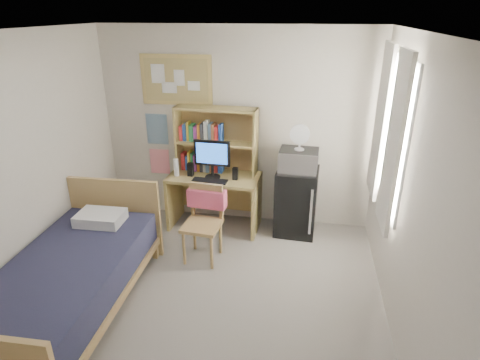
% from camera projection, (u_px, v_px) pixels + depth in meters
% --- Properties ---
extents(floor, '(3.60, 4.20, 0.02)m').
position_uv_depth(floor, '(199.00, 318.00, 3.90)').
color(floor, gray).
rests_on(floor, ground).
extents(ceiling, '(3.60, 4.20, 0.02)m').
position_uv_depth(ceiling, '(185.00, 33.00, 2.88)').
color(ceiling, silver).
rests_on(ceiling, wall_back).
extents(wall_back, '(3.60, 0.04, 2.60)m').
position_uv_depth(wall_back, '(236.00, 129.00, 5.29)').
color(wall_back, beige).
rests_on(wall_back, floor).
extents(wall_left, '(0.04, 4.20, 2.60)m').
position_uv_depth(wall_left, '(3.00, 183.00, 3.66)').
color(wall_left, beige).
rests_on(wall_left, floor).
extents(wall_right, '(0.04, 4.20, 2.60)m').
position_uv_depth(wall_right, '(417.00, 213.00, 3.11)').
color(wall_right, beige).
rests_on(wall_right, floor).
extents(window_unit, '(0.10, 1.40, 1.70)m').
position_uv_depth(window_unit, '(390.00, 132.00, 4.09)').
color(window_unit, white).
rests_on(window_unit, wall_right).
extents(curtain_left, '(0.04, 0.55, 1.70)m').
position_uv_depth(curtain_left, '(394.00, 144.00, 3.73)').
color(curtain_left, white).
rests_on(curtain_left, wall_right).
extents(curtain_right, '(0.04, 0.55, 1.70)m').
position_uv_depth(curtain_right, '(381.00, 122.00, 4.46)').
color(curtain_right, white).
rests_on(curtain_right, wall_right).
extents(bulletin_board, '(0.94, 0.03, 0.64)m').
position_uv_depth(bulletin_board, '(176.00, 80.00, 5.15)').
color(bulletin_board, tan).
rests_on(bulletin_board, wall_back).
extents(poster_wave, '(0.30, 0.01, 0.42)m').
position_uv_depth(poster_wave, '(157.00, 129.00, 5.47)').
color(poster_wave, '#225889').
rests_on(poster_wave, wall_back).
extents(poster_japan, '(0.28, 0.01, 0.36)m').
position_uv_depth(poster_japan, '(160.00, 161.00, 5.65)').
color(poster_japan, '#ED2947').
rests_on(poster_japan, wall_back).
extents(desk, '(1.22, 0.65, 0.74)m').
position_uv_depth(desk, '(215.00, 201.00, 5.41)').
color(desk, tan).
rests_on(desk, floor).
extents(desk_chair, '(0.50, 0.50, 0.91)m').
position_uv_depth(desk_chair, '(202.00, 225.00, 4.64)').
color(desk_chair, tan).
rests_on(desk_chair, floor).
extents(mini_fridge, '(0.55, 0.55, 0.88)m').
position_uv_depth(mini_fridge, '(296.00, 201.00, 5.25)').
color(mini_fridge, black).
rests_on(mini_fridge, floor).
extents(bed, '(1.11, 2.16, 0.59)m').
position_uv_depth(bed, '(70.00, 287.00, 3.86)').
color(bed, '#1C1D32').
rests_on(bed, floor).
extents(hutch, '(1.08, 0.32, 0.87)m').
position_uv_depth(hutch, '(216.00, 141.00, 5.22)').
color(hutch, tan).
rests_on(hutch, desk).
extents(monitor, '(0.47, 0.06, 0.50)m').
position_uv_depth(monitor, '(212.00, 160.00, 5.11)').
color(monitor, black).
rests_on(monitor, desk).
extents(keyboard, '(0.45, 0.16, 0.02)m').
position_uv_depth(keyboard, '(210.00, 181.00, 5.07)').
color(keyboard, black).
rests_on(keyboard, desk).
extents(speaker_left, '(0.07, 0.07, 0.17)m').
position_uv_depth(speaker_left, '(190.00, 170.00, 5.23)').
color(speaker_left, black).
rests_on(speaker_left, desk).
extents(speaker_right, '(0.07, 0.07, 0.16)m').
position_uv_depth(speaker_right, '(235.00, 174.00, 5.11)').
color(speaker_right, black).
rests_on(speaker_right, desk).
extents(water_bottle, '(0.07, 0.07, 0.23)m').
position_uv_depth(water_bottle, '(176.00, 167.00, 5.22)').
color(water_bottle, white).
rests_on(water_bottle, desk).
extents(hoodie, '(0.47, 0.18, 0.22)m').
position_uv_depth(hoodie, '(207.00, 198.00, 4.72)').
color(hoodie, '#EA5979').
rests_on(hoodie, desk_chair).
extents(microwave, '(0.49, 0.39, 0.27)m').
position_uv_depth(microwave, '(299.00, 160.00, 5.00)').
color(microwave, silver).
rests_on(microwave, mini_fridge).
extents(desk_fan, '(0.25, 0.25, 0.30)m').
position_uv_depth(desk_fan, '(300.00, 138.00, 4.89)').
color(desk_fan, white).
rests_on(desk_fan, microwave).
extents(pillow, '(0.50, 0.36, 0.12)m').
position_uv_depth(pillow, '(101.00, 218.00, 4.40)').
color(pillow, white).
rests_on(pillow, bed).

